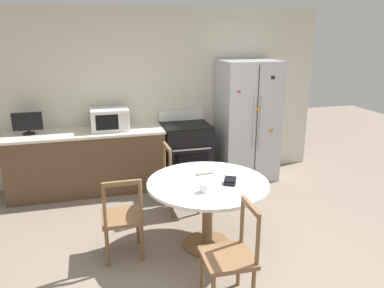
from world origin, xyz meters
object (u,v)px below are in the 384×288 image
at_px(refrigerator, 247,121).
at_px(dining_chair_far, 180,179).
at_px(candle_glass, 204,188).
at_px(countertop_tv, 28,123).
at_px(dining_chair_near, 231,256).
at_px(oven_range, 186,153).
at_px(microwave, 110,119).
at_px(dining_chair_left, 122,218).
at_px(wallet, 230,182).

height_order(refrigerator, dining_chair_far, refrigerator).
bearing_deg(candle_glass, countertop_tv, 131.05).
xyz_separation_m(dining_chair_far, dining_chair_near, (0.02, -1.79, 0.00)).
distance_m(oven_range, microwave, 1.25).
bearing_deg(dining_chair_far, candle_glass, -2.00).
height_order(countertop_tv, dining_chair_left, countertop_tv).
relative_size(dining_chair_left, dining_chair_near, 1.00).
xyz_separation_m(refrigerator, microwave, (-2.08, 0.09, 0.13)).
bearing_deg(dining_chair_far, refrigerator, 123.75).
relative_size(refrigerator, microwave, 3.48).
bearing_deg(countertop_tv, dining_chair_left, -60.03).
distance_m(oven_range, countertop_tv, 2.29).
bearing_deg(dining_chair_near, oven_range, -4.92).
bearing_deg(dining_chair_far, dining_chair_near, -0.49).
xyz_separation_m(dining_chair_left, wallet, (1.10, -0.15, 0.34)).
distance_m(refrigerator, candle_glass, 2.42).
distance_m(refrigerator, dining_chair_near, 3.02).
relative_size(dining_chair_near, candle_glass, 9.75).
bearing_deg(microwave, wallet, -61.66).
xyz_separation_m(countertop_tv, wallet, (2.18, -2.03, -0.29)).
bearing_deg(oven_range, countertop_tv, 177.97).
bearing_deg(candle_glass, dining_chair_near, -86.78).
bearing_deg(dining_chair_near, dining_chair_far, 1.97).
bearing_deg(refrigerator, countertop_tv, 177.99).
height_order(countertop_tv, dining_chair_near, countertop_tv).
distance_m(refrigerator, oven_range, 1.08).
xyz_separation_m(candle_glass, wallet, (0.31, 0.12, -0.01)).
distance_m(refrigerator, dining_chair_far, 1.65).
bearing_deg(countertop_tv, refrigerator, -2.01).
bearing_deg(candle_glass, wallet, 21.12).
relative_size(microwave, candle_glass, 5.73).
height_order(refrigerator, candle_glass, refrigerator).
xyz_separation_m(dining_chair_left, dining_chair_far, (0.80, 0.86, 0.00)).
xyz_separation_m(dining_chair_left, dining_chair_near, (0.82, -0.93, 0.00)).
bearing_deg(candle_glass, dining_chair_far, 89.13).
xyz_separation_m(dining_chair_far, wallet, (0.29, -1.01, 0.34)).
distance_m(dining_chair_left, dining_chair_far, 1.18).
bearing_deg(countertop_tv, wallet, -42.90).
bearing_deg(microwave, refrigerator, -2.55).
distance_m(refrigerator, microwave, 2.09).
xyz_separation_m(microwave, candle_glass, (0.77, -2.13, -0.27)).
bearing_deg(oven_range, refrigerator, -1.98).
bearing_deg(dining_chair_left, dining_chair_near, -48.62).
bearing_deg(dining_chair_far, dining_chair_left, -44.07).
relative_size(refrigerator, candle_glass, 19.95).
bearing_deg(oven_range, dining_chair_left, -121.94).
bearing_deg(wallet, countertop_tv, 137.10).
relative_size(microwave, dining_chair_far, 0.59).
distance_m(oven_range, wallet, 1.97).
xyz_separation_m(dining_chair_near, candle_glass, (-0.04, 0.66, 0.35)).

